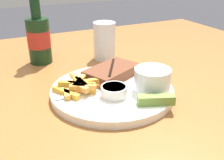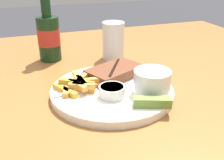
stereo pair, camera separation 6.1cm
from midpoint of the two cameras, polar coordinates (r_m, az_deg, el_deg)
dining_table at (r=0.66m, az=2.67°, el=-8.19°), size 1.43×1.22×0.72m
dinner_plate at (r=0.62m, az=2.81°, el=-2.49°), size 0.29×0.29×0.02m
steak_portion at (r=0.67m, az=3.13°, el=1.68°), size 0.16×0.13×0.03m
fries_pile at (r=0.61m, az=-4.23°, el=-1.00°), size 0.14×0.11×0.02m
coleslaw_cup at (r=0.60m, az=11.63°, el=-0.15°), size 0.08×0.08×0.05m
dipping_sauce_cup at (r=0.57m, az=3.03°, el=-2.40°), size 0.06×0.06×0.02m
pickle_spear at (r=0.55m, az=11.95°, el=-4.81°), size 0.08×0.05×0.02m
fork_utensil at (r=0.59m, az=-3.91°, el=-2.73°), size 0.13×0.01×0.00m
beer_bottle at (r=0.84m, az=-11.58°, el=9.39°), size 0.07×0.07×0.22m
drinking_glass at (r=0.84m, az=2.38°, el=8.52°), size 0.07×0.07×0.12m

